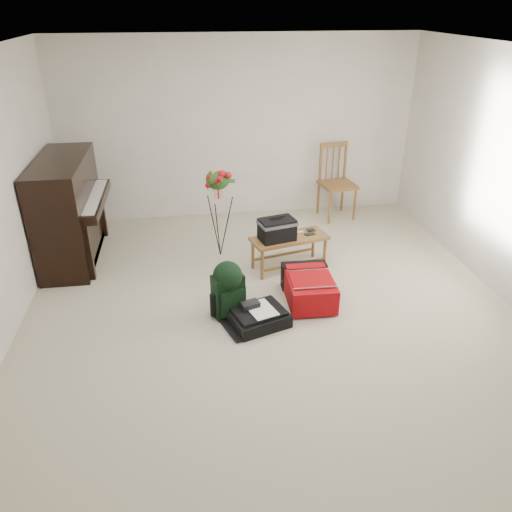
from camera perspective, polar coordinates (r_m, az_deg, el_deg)
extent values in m
cube|color=#C0B49A|center=(5.17, 1.73, -6.53)|extent=(5.00, 5.50, 0.01)
cube|color=white|center=(4.31, 2.23, 22.28)|extent=(5.00, 5.50, 0.01)
cube|color=beige|center=(7.20, -2.01, 14.26)|extent=(5.00, 0.04, 2.50)
cube|color=black|center=(6.40, -20.70, 4.91)|extent=(0.55, 1.50, 1.25)
cube|color=black|center=(6.30, -18.19, 6.02)|extent=(0.28, 1.30, 0.10)
cube|color=white|center=(6.29, -18.26, 6.44)|extent=(0.22, 1.20, 0.02)
cube|color=black|center=(6.61, -19.47, 0.35)|extent=(0.45, 1.30, 0.10)
cube|color=brown|center=(5.84, 3.84, 2.03)|extent=(0.96, 0.56, 0.04)
cylinder|color=brown|center=(5.74, 0.12, -0.64)|extent=(0.04, 0.04, 0.37)
cylinder|color=brown|center=(5.99, -0.28, 0.63)|extent=(0.04, 0.04, 0.37)
cylinder|color=brown|center=(5.90, 7.90, -0.10)|extent=(0.04, 0.04, 0.37)
cylinder|color=brown|center=(6.15, 7.19, 1.12)|extent=(0.04, 0.04, 0.37)
cube|color=brown|center=(7.34, 9.30, 8.02)|extent=(0.53, 0.53, 0.04)
cylinder|color=brown|center=(7.20, 8.09, 5.52)|extent=(0.04, 0.04, 0.47)
cylinder|color=brown|center=(7.55, 7.28, 6.63)|extent=(0.04, 0.04, 0.47)
cylinder|color=brown|center=(7.31, 11.08, 5.64)|extent=(0.04, 0.04, 0.47)
cylinder|color=brown|center=(7.66, 10.15, 6.73)|extent=(0.04, 0.04, 0.47)
cube|color=brown|center=(7.36, 9.17, 12.48)|extent=(0.42, 0.11, 0.07)
cylinder|color=brown|center=(7.38, 7.53, 10.50)|extent=(0.04, 0.04, 0.57)
cylinder|color=brown|center=(7.49, 10.49, 10.54)|extent=(0.04, 0.04, 0.57)
cube|color=#A60A07|center=(5.31, 6.07, -3.65)|extent=(0.49, 0.72, 0.27)
cube|color=black|center=(5.54, 5.40, -2.22)|extent=(0.50, 0.17, 0.29)
cube|color=#A60A07|center=(5.20, 6.28, -2.56)|extent=(0.43, 0.41, 0.02)
cube|color=silver|center=(5.03, 6.83, -3.64)|extent=(0.44, 0.02, 0.01)
cube|color=black|center=(4.97, 0.25, -7.10)|extent=(0.66, 0.59, 0.13)
cube|color=black|center=(4.93, 0.25, -6.31)|extent=(0.57, 0.50, 0.03)
cube|color=white|center=(4.90, 0.54, -6.17)|extent=(0.33, 0.39, 0.01)
cube|color=black|center=(4.95, -0.49, -5.42)|extent=(0.20, 0.16, 0.05)
cube|color=black|center=(5.03, -3.21, -4.52)|extent=(0.35, 0.27, 0.46)
cube|color=black|center=(4.95, -3.08, -5.45)|extent=(0.25, 0.13, 0.26)
sphere|color=black|center=(4.91, -3.28, -2.26)|extent=(0.29, 0.29, 0.29)
cube|color=black|center=(5.11, -4.11, -4.03)|extent=(0.05, 0.04, 0.41)
cube|color=black|center=(5.12, -2.52, -3.92)|extent=(0.05, 0.04, 0.41)
cylinder|color=black|center=(5.96, -4.37, 7.90)|extent=(0.01, 0.01, 0.30)
ellipsoid|color=#26531A|center=(5.93, -4.40, 8.72)|extent=(0.28, 0.20, 0.26)
cube|color=red|center=(5.89, -4.42, 9.49)|extent=(0.15, 0.07, 0.08)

